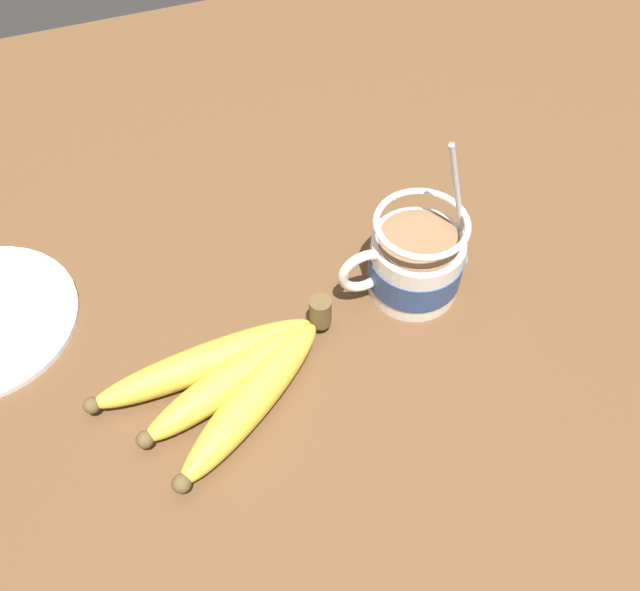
% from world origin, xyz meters
% --- Properties ---
extents(table, '(1.13, 1.13, 0.03)m').
position_xyz_m(table, '(0.00, 0.00, 0.02)').
color(table, brown).
rests_on(table, ground).
extents(coffee_mug, '(0.13, 0.09, 0.17)m').
position_xyz_m(coffee_mug, '(-0.05, 0.00, 0.07)').
color(coffee_mug, white).
rests_on(coffee_mug, table).
extents(banana_bunch, '(0.22, 0.14, 0.04)m').
position_xyz_m(banana_bunch, '(0.14, 0.05, 0.05)').
color(banana_bunch, brown).
rests_on(banana_bunch, table).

